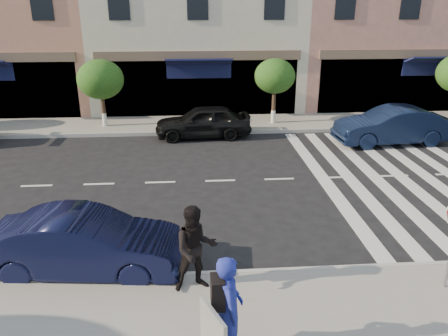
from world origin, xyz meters
The scene contains 10 objects.
ground centered at (0.00, 0.00, 0.00)m, with size 120.00×120.00×0.00m, color black.
sidewalk_far centered at (0.00, 11.00, 0.07)m, with size 60.00×3.00×0.15m, color gray.
building_centre centered at (-0.50, 17.00, 5.50)m, with size 11.00×9.00×11.00m, color beige.
street_tree_wb centered at (-5.00, 10.80, 2.31)m, with size 2.10×2.10×3.06m.
street_tree_c centered at (3.00, 10.80, 2.36)m, with size 1.90×1.90×3.04m.
photographer centered at (-0.37, -3.85, 1.07)m, with size 0.67×0.44×1.85m, color #202A96.
walker centered at (-0.87, -2.00, 1.06)m, with size 0.88×0.69×1.81m, color black.
car_near_mid centered at (-3.27, -1.00, 0.70)m, with size 1.47×4.22×1.39m, color black.
car_far_mid centered at (-0.42, 9.10, 0.71)m, with size 1.67×4.16×1.42m, color black.
car_far_right centered at (7.41, 7.60, 0.77)m, with size 1.64×4.70×1.55m, color black.
Camera 1 is at (-0.86, -9.48, 5.60)m, focal length 35.00 mm.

